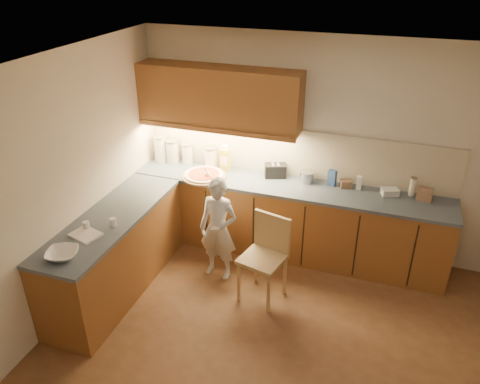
{
  "coord_description": "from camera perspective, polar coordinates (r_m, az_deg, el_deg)",
  "views": [
    {
      "loc": [
        0.68,
        -3.11,
        3.4
      ],
      "look_at": [
        -0.8,
        1.2,
        1.0
      ],
      "focal_mm": 35.0,
      "sensor_mm": 36.0,
      "label": 1
    }
  ],
  "objects": [
    {
      "name": "canister_c",
      "position": [
        6.02,
        -6.44,
        4.68
      ],
      "size": [
        0.14,
        0.14,
        0.27
      ],
      "rotation": [
        0.0,
        0.0,
        0.31
      ],
      "color": "silver",
      "rests_on": "l_counter"
    },
    {
      "name": "wooden_chair",
      "position": [
        4.98,
        3.22,
        -7.26
      ],
      "size": [
        0.51,
        0.51,
        0.94
      ],
      "rotation": [
        0.0,
        0.0,
        -0.24
      ],
      "color": "tan",
      "rests_on": "ground"
    },
    {
      "name": "spice_jar_b",
      "position": [
        4.84,
        -15.23,
        -3.58
      ],
      "size": [
        0.07,
        0.07,
        0.09
      ],
      "primitive_type": "cylinder",
      "rotation": [
        0.0,
        0.0,
        0.16
      ],
      "color": "white",
      "rests_on": "l_counter"
    },
    {
      "name": "upper_cabinets",
      "position": [
        5.53,
        -2.61,
        11.45
      ],
      "size": [
        1.95,
        0.36,
        0.73
      ],
      "color": "brown",
      "rests_on": "ground"
    },
    {
      "name": "oil_jug",
      "position": [
        5.79,
        -1.82,
        4.04
      ],
      "size": [
        0.12,
        0.1,
        0.33
      ],
      "rotation": [
        0.0,
        0.0,
        -0.16
      ],
      "color": "gold",
      "rests_on": "l_counter"
    },
    {
      "name": "canister_b",
      "position": [
        6.08,
        -8.22,
        4.97
      ],
      "size": [
        0.17,
        0.17,
        0.3
      ],
      "rotation": [
        0.0,
        0.0,
        0.41
      ],
      "color": "beige",
      "rests_on": "l_counter"
    },
    {
      "name": "pizza_on_board",
      "position": [
        5.67,
        -4.41,
        2.04
      ],
      "size": [
        0.53,
        0.53,
        0.22
      ],
      "rotation": [
        0.0,
        0.0,
        -0.36
      ],
      "color": "#A47A52",
      "rests_on": "l_counter"
    },
    {
      "name": "card_box_b",
      "position": [
        5.52,
        21.61,
        -0.28
      ],
      "size": [
        0.18,
        0.15,
        0.13
      ],
      "primitive_type": "cube",
      "rotation": [
        0.0,
        0.0,
        -0.14
      ],
      "color": "#996E52",
      "rests_on": "l_counter"
    },
    {
      "name": "white_bottle",
      "position": [
        5.52,
        14.3,
        1.08
      ],
      "size": [
        0.06,
        0.06,
        0.16
      ],
      "primitive_type": "cube",
      "rotation": [
        0.0,
        0.0,
        0.11
      ],
      "color": "white",
      "rests_on": "l_counter"
    },
    {
      "name": "backsplash",
      "position": [
        5.64,
        6.71,
        4.75
      ],
      "size": [
        3.75,
        0.02,
        0.58
      ],
      "primitive_type": "cube",
      "color": "beige",
      "rests_on": "l_counter"
    },
    {
      "name": "flat_pack",
      "position": [
        5.51,
        17.8,
        0.04
      ],
      "size": [
        0.22,
        0.18,
        0.07
      ],
      "primitive_type": "cube",
      "rotation": [
        0.0,
        0.0,
        0.36
      ],
      "color": "silver",
      "rests_on": "l_counter"
    },
    {
      "name": "blue_box",
      "position": [
        5.54,
        11.16,
        1.72
      ],
      "size": [
        0.11,
        0.09,
        0.19
      ],
      "primitive_type": "cube",
      "rotation": [
        0.0,
        0.0,
        -0.27
      ],
      "color": "#2F518F",
      "rests_on": "l_counter"
    },
    {
      "name": "dough_cloth",
      "position": [
        4.78,
        -18.31,
        -4.96
      ],
      "size": [
        0.32,
        0.28,
        0.02
      ],
      "primitive_type": "cube",
      "rotation": [
        0.0,
        0.0,
        -0.26
      ],
      "color": "white",
      "rests_on": "l_counter"
    },
    {
      "name": "toaster",
      "position": [
        5.66,
        4.33,
        2.62
      ],
      "size": [
        0.29,
        0.22,
        0.17
      ],
      "rotation": [
        0.0,
        0.0,
        0.35
      ],
      "color": "black",
      "rests_on": "l_counter"
    },
    {
      "name": "card_box_a",
      "position": [
        5.54,
        12.8,
        0.99
      ],
      "size": [
        0.15,
        0.13,
        0.09
      ],
      "primitive_type": "cube",
      "rotation": [
        0.0,
        0.0,
        0.31
      ],
      "color": "#967051",
      "rests_on": "l_counter"
    },
    {
      "name": "steel_pot",
      "position": [
        5.58,
        8.18,
        1.87
      ],
      "size": [
        0.18,
        0.18,
        0.13
      ],
      "color": "#A3A4A8",
      "rests_on": "l_counter"
    },
    {
      "name": "canister_d",
      "position": [
        5.9,
        -3.55,
        4.29
      ],
      "size": [
        0.16,
        0.16,
        0.26
      ],
      "rotation": [
        0.0,
        0.0,
        0.35
      ],
      "color": "white",
      "rests_on": "l_counter"
    },
    {
      "name": "mixing_bowl",
      "position": [
        4.52,
        -20.86,
        -7.1
      ],
      "size": [
        0.36,
        0.36,
        0.07
      ],
      "primitive_type": "imported",
      "rotation": [
        0.0,
        0.0,
        0.33
      ],
      "color": "white",
      "rests_on": "l_counter"
    },
    {
      "name": "child",
      "position": [
        5.22,
        -2.65,
        -4.55
      ],
      "size": [
        0.47,
        0.33,
        1.22
      ],
      "primitive_type": "imported",
      "rotation": [
        0.0,
        0.0,
        -0.08
      ],
      "color": "silver",
      "rests_on": "ground"
    },
    {
      "name": "room",
      "position": [
        3.62,
        5.82,
        -0.84
      ],
      "size": [
        4.54,
        4.5,
        2.62
      ],
      "color": "brown",
      "rests_on": "ground"
    },
    {
      "name": "l_counter",
      "position": [
        5.5,
        -1.05,
        -4.56
      ],
      "size": [
        3.77,
        2.62,
        0.92
      ],
      "color": "brown",
      "rests_on": "ground"
    },
    {
      "name": "canister_a",
      "position": [
        6.12,
        -9.65,
        5.25
      ],
      "size": [
        0.17,
        0.17,
        0.34
      ],
      "rotation": [
        0.0,
        0.0,
        0.39
      ],
      "color": "beige",
      "rests_on": "l_counter"
    },
    {
      "name": "spice_jar_a",
      "position": [
        4.86,
        -18.23,
        -3.91
      ],
      "size": [
        0.08,
        0.08,
        0.09
      ],
      "primitive_type": "cylinder",
      "rotation": [
        0.0,
        0.0,
        -0.38
      ],
      "color": "silver",
      "rests_on": "l_counter"
    },
    {
      "name": "tall_jar",
      "position": [
        5.54,
        20.29,
        0.64
      ],
      "size": [
        0.07,
        0.07,
        0.22
      ],
      "rotation": [
        0.0,
        0.0,
        -0.08
      ],
      "color": "white",
      "rests_on": "l_counter"
    }
  ]
}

